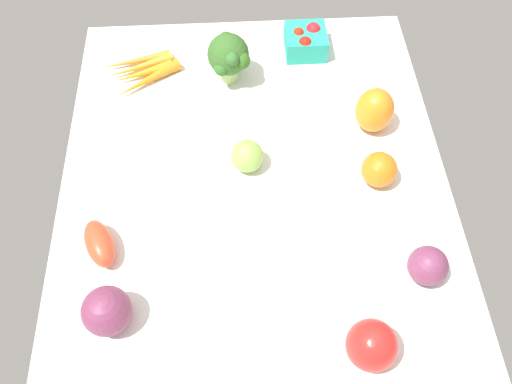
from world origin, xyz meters
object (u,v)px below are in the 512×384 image
object	(u,v)px
heirloom_tomato_green	(247,156)
red_onion_center	(107,311)
carrot_bunch	(142,71)
broccoli_head	(229,56)
berry_basket	(306,40)
red_onion_near_basket	(428,266)
bell_pepper_orange	(374,110)
bell_pepper_red	(372,345)
roma_tomato	(99,243)
heirloom_tomato_orange	(379,170)

from	to	relation	value
heirloom_tomato_green	red_onion_center	xyz separation A→B (cm)	(-30.96, 24.19, 0.85)
carrot_bunch	broccoli_head	xyz separation A→B (cm)	(-2.53, -19.83, 5.74)
berry_basket	red_onion_near_basket	distance (cm)	60.48
heirloom_tomato_green	bell_pepper_orange	xyz separation A→B (cm)	(8.99, -26.45, 1.69)
bell_pepper_red	red_onion_center	xyz separation A→B (cm)	(8.09, 41.69, -0.24)
red_onion_near_basket	roma_tomato	world-z (taller)	red_onion_near_basket
roma_tomato	bell_pepper_red	xyz separation A→B (cm)	(-21.60, -44.64, 1.93)
heirloom_tomato_green	heirloom_tomato_orange	world-z (taller)	heirloom_tomato_orange
red_onion_near_basket	bell_pepper_red	bearing A→B (deg)	137.69
heirloom_tomato_green	broccoli_head	distance (cm)	24.99
carrot_bunch	bell_pepper_red	bearing A→B (deg)	-148.80
berry_basket	red_onion_center	bearing A→B (deg)	148.38
berry_basket	carrot_bunch	bearing A→B (deg)	99.02
heirloom_tomato_green	carrot_bunch	world-z (taller)	heirloom_tomato_green
bell_pepper_red	red_onion_center	distance (cm)	42.46
carrot_bunch	bell_pepper_orange	distance (cm)	52.38
berry_basket	bell_pepper_red	size ratio (longest dim) A/B	1.06
berry_basket	bell_pepper_red	xyz separation A→B (cm)	(-72.15, -2.24, 1.24)
broccoli_head	carrot_bunch	bearing A→B (deg)	82.73
heirloom_tomato_green	carrot_bunch	xyz separation A→B (cm)	(27.10, 22.57, -2.04)
roma_tomato	bell_pepper_orange	size ratio (longest dim) A/B	1.00
bell_pepper_red	heirloom_tomato_green	bearing A→B (deg)	24.13
red_onion_center	berry_basket	bearing A→B (deg)	-31.62
roma_tomato	heirloom_tomato_green	bearing A→B (deg)	101.13
bell_pepper_red	bell_pepper_orange	size ratio (longest dim) A/B	0.88
heirloom_tomato_orange	broccoli_head	size ratio (longest dim) A/B	0.59
bell_pepper_red	bell_pepper_orange	xyz separation A→B (cm)	(48.04, -8.95, 0.60)
carrot_bunch	red_onion_near_basket	bearing A→B (deg)	-135.24
roma_tomato	broccoli_head	world-z (taller)	broccoli_head
heirloom_tomato_green	broccoli_head	bearing A→B (deg)	6.35
red_onion_center	bell_pepper_red	bearing A→B (deg)	-100.98
bell_pepper_orange	berry_basket	bearing A→B (deg)	24.91
heirloom_tomato_orange	red_onion_center	size ratio (longest dim) A/B	0.84
berry_basket	red_onion_near_basket	bearing A→B (deg)	-166.17
berry_basket	bell_pepper_orange	distance (cm)	26.64
red_onion_near_basket	heirloom_tomato_green	world-z (taller)	red_onion_near_basket
red_onion_near_basket	heirloom_tomato_green	xyz separation A→B (cm)	(25.63, 29.71, -0.21)
bell_pepper_orange	red_onion_center	distance (cm)	64.51
heirloom_tomato_orange	berry_basket	bearing A→B (deg)	14.59
red_onion_near_basket	heirloom_tomato_orange	bearing A→B (deg)	12.43
berry_basket	bell_pepper_orange	bearing A→B (deg)	-155.09
red_onion_near_basket	bell_pepper_red	size ratio (longest dim) A/B	0.80
broccoli_head	heirloom_tomato_orange	bearing A→B (deg)	-136.59
roma_tomato	heirloom_tomato_orange	xyz separation A→B (cm)	(12.56, -52.29, 1.05)
red_onion_near_basket	broccoli_head	bearing A→B (deg)	32.88
red_onion_near_basket	heirloom_tomato_orange	xyz separation A→B (cm)	(20.73, 4.57, -0.00)
roma_tomato	red_onion_center	distance (cm)	13.93
berry_basket	carrot_bunch	size ratio (longest dim) A/B	0.50
red_onion_center	broccoli_head	distance (cm)	59.60
roma_tomato	red_onion_center	xyz separation A→B (cm)	(-13.51, -2.95, 1.69)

